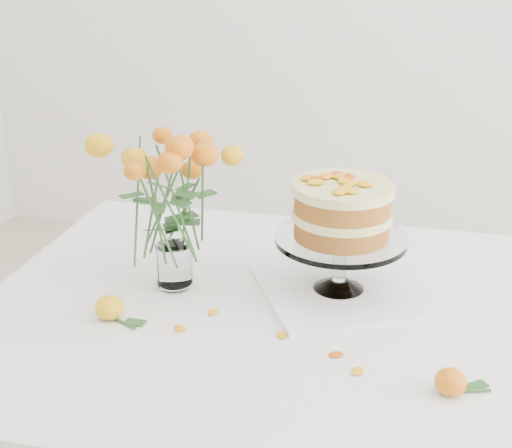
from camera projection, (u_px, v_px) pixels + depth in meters
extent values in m
cube|color=tan|center=(356.00, 329.00, 1.31)|extent=(1.40, 0.90, 0.04)
cylinder|color=tan|center=(133.00, 353.00, 1.92)|extent=(0.06, 0.06, 0.71)
cube|color=white|center=(357.00, 318.00, 1.30)|extent=(1.42, 0.92, 0.01)
cube|color=white|center=(374.00, 264.00, 1.76)|extent=(1.42, 0.01, 0.20)
cube|color=white|center=(16.00, 321.00, 1.50)|extent=(0.01, 0.92, 0.20)
cube|color=white|center=(338.00, 290.00, 1.39)|extent=(0.39, 0.39, 0.01)
cylinder|color=silver|center=(340.00, 261.00, 1.37)|extent=(0.03, 0.03, 0.08)
cylinder|color=silver|center=(341.00, 239.00, 1.35)|extent=(0.25, 0.25, 0.01)
cylinder|color=#A35E24|center=(341.00, 227.00, 1.34)|extent=(0.24, 0.24, 0.04)
cylinder|color=beige|center=(342.00, 215.00, 1.33)|extent=(0.25, 0.25, 0.02)
cylinder|color=#A35E24|center=(343.00, 202.00, 1.32)|extent=(0.24, 0.24, 0.04)
cylinder|color=beige|center=(343.00, 188.00, 1.31)|extent=(0.25, 0.25, 0.02)
cylinder|color=silver|center=(175.00, 285.00, 1.41)|extent=(0.06, 0.06, 0.01)
cylinder|color=silver|center=(174.00, 264.00, 1.40)|extent=(0.07, 0.07, 0.08)
ellipsoid|color=#FFAC16|center=(109.00, 308.00, 1.29)|extent=(0.05, 0.05, 0.04)
cylinder|color=#2B5B24|center=(124.00, 323.00, 1.27)|extent=(0.06, 0.03, 0.01)
ellipsoid|color=orange|center=(451.00, 382.00, 1.08)|extent=(0.05, 0.05, 0.04)
cylinder|color=#2B5B24|center=(472.00, 391.00, 1.09)|extent=(0.06, 0.02, 0.00)
ellipsoid|color=#FFA710|center=(282.00, 335.00, 1.24)|extent=(0.03, 0.02, 0.00)
ellipsoid|color=#FFA710|center=(336.00, 355.00, 1.18)|extent=(0.03, 0.02, 0.00)
ellipsoid|color=#FFA710|center=(358.00, 371.00, 1.14)|extent=(0.03, 0.02, 0.00)
ellipsoid|color=#FFA710|center=(213.00, 312.00, 1.31)|extent=(0.03, 0.02, 0.00)
ellipsoid|color=#FFA710|center=(180.00, 328.00, 1.26)|extent=(0.03, 0.02, 0.00)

